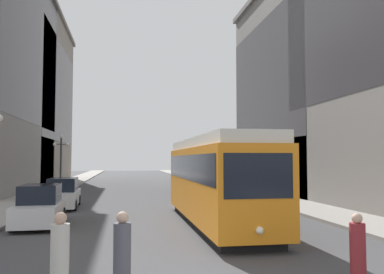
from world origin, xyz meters
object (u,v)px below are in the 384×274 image
(pedestrian_crossing_far, at_px, (122,254))
(lamp_post_left_far, at_px, (61,153))
(streetcar, at_px, (215,178))
(transit_bus, at_px, (208,171))
(parked_car_left_mid, at_px, (40,207))
(pedestrian_on_sidewalk, at_px, (60,256))
(pedestrian_crossing_near, at_px, (358,250))
(parked_car_left_near, at_px, (63,194))

(pedestrian_crossing_far, bearing_deg, lamp_post_left_far, 84.48)
(streetcar, bearing_deg, transit_bus, 79.19)
(pedestrian_crossing_far, distance_m, lamp_post_left_far, 28.55)
(transit_bus, xyz_separation_m, parked_car_left_mid, (-11.03, -15.81, -1.10))
(pedestrian_on_sidewalk, bearing_deg, parked_car_left_mid, -116.81)
(lamp_post_left_far, bearing_deg, transit_bus, -11.16)
(pedestrian_crossing_far, xyz_separation_m, pedestrian_on_sidewalk, (-1.34, -0.04, 0.01))
(pedestrian_crossing_near, distance_m, pedestrian_crossing_far, 5.56)
(transit_bus, relative_size, pedestrian_on_sidewalk, 7.09)
(pedestrian_crossing_near, distance_m, pedestrian_on_sidewalk, 6.89)
(parked_car_left_near, height_order, pedestrian_on_sidewalk, parked_car_left_near)
(parked_car_left_mid, distance_m, pedestrian_on_sidewalk, 9.84)
(streetcar, xyz_separation_m, parked_car_left_mid, (-7.75, 1.00, -1.26))
(streetcar, distance_m, lamp_post_left_far, 21.68)
(pedestrian_on_sidewalk, bearing_deg, streetcar, -162.85)
(transit_bus, bearing_deg, pedestrian_crossing_far, -106.40)
(transit_bus, distance_m, lamp_post_left_far, 13.27)
(transit_bus, bearing_deg, parked_car_left_mid, -125.05)
(streetcar, distance_m, parked_car_left_mid, 7.92)
(streetcar, distance_m, pedestrian_on_sidewalk, 10.22)
(parked_car_left_near, distance_m, parked_car_left_mid, 6.72)
(parked_car_left_near, xyz_separation_m, pedestrian_on_sidewalk, (2.31, -16.28, -0.01))
(parked_car_left_mid, xyz_separation_m, pedestrian_crossing_far, (3.64, -9.52, -0.02))
(streetcar, bearing_deg, pedestrian_on_sidewalk, -122.26)
(pedestrian_on_sidewalk, bearing_deg, pedestrian_crossing_near, 136.83)
(parked_car_left_mid, bearing_deg, pedestrian_crossing_far, -71.46)
(parked_car_left_near, relative_size, pedestrian_crossing_near, 3.00)
(streetcar, height_order, transit_bus, streetcar)
(parked_car_left_near, distance_m, pedestrian_crossing_near, 18.99)
(streetcar, distance_m, pedestrian_crossing_near, 9.11)
(parked_car_left_mid, bearing_deg, pedestrian_on_sidewalk, -78.84)
(streetcar, xyz_separation_m, pedestrian_on_sidewalk, (-5.45, -8.56, -1.27))
(pedestrian_crossing_far, height_order, lamp_post_left_far, lamp_post_left_far)
(parked_car_left_near, xyz_separation_m, pedestrian_crossing_far, (3.64, -16.24, -0.02))
(pedestrian_crossing_far, bearing_deg, streetcar, 47.49)
(parked_car_left_near, xyz_separation_m, lamp_post_left_far, (-1.90, 11.64, 2.66))
(transit_bus, relative_size, parked_car_left_near, 2.56)
(pedestrian_on_sidewalk, distance_m, lamp_post_left_far, 28.36)
(pedestrian_crossing_near, xyz_separation_m, pedestrian_crossing_far, (-5.54, 0.38, 0.05))
(transit_bus, height_order, parked_car_left_mid, transit_bus)
(transit_bus, relative_size, parked_car_left_mid, 2.88)
(parked_car_left_near, relative_size, pedestrian_on_sidewalk, 2.77)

